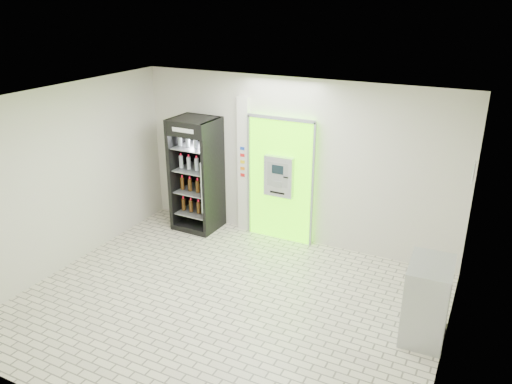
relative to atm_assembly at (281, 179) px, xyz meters
The scene contains 7 objects.
ground 2.69m from the atm_assembly, 85.26° to the right, with size 6.00×6.00×0.00m, color beige.
room_shell 2.51m from the atm_assembly, 85.26° to the right, with size 6.00×6.00×6.00m.
atm_assembly is the anchor object (origin of this frame).
pillar 0.79m from the atm_assembly, behind, with size 0.22×0.11×2.60m.
beverage_cooler 1.66m from the atm_assembly, behind, with size 0.83×0.78×2.18m.
steel_cabinet 3.49m from the atm_assembly, 31.94° to the right, with size 0.58×0.84×1.09m.
exit_sign 3.48m from the atm_assembly, 17.65° to the right, with size 0.02×0.22×0.26m.
Camera 1 is at (3.20, -5.38, 4.28)m, focal length 35.00 mm.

